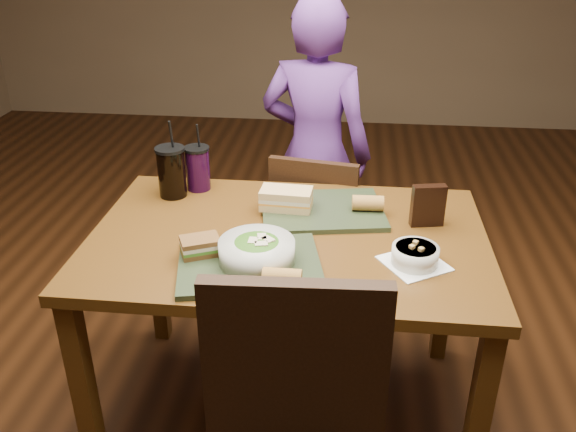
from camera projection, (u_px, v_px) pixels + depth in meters
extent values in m
plane|color=#381C0B|center=(288.00, 406.00, 2.34)|extent=(6.00, 6.00, 0.00)
cube|color=#513110|center=(84.00, 393.00, 1.90)|extent=(0.06, 0.06, 0.71)
cube|color=#513110|center=(477.00, 425.00, 1.79)|extent=(0.06, 0.06, 0.71)
cube|color=#513110|center=(156.00, 267.00, 2.57)|extent=(0.06, 0.06, 0.71)
cube|color=#513110|center=(446.00, 284.00, 2.45)|extent=(0.06, 0.06, 0.71)
cube|color=#513110|center=(288.00, 240.00, 2.01)|extent=(1.30, 0.85, 0.04)
cube|color=black|center=(295.00, 375.00, 1.42)|extent=(0.43, 0.06, 0.51)
cube|color=black|center=(314.00, 241.00, 2.71)|extent=(0.42, 0.42, 0.03)
cube|color=black|center=(313.00, 210.00, 2.46)|extent=(0.36, 0.10, 0.43)
cube|color=black|center=(276.00, 296.00, 2.68)|extent=(0.03, 0.03, 0.37)
cube|color=black|center=(346.00, 300.00, 2.65)|extent=(0.03, 0.03, 0.37)
cube|color=black|center=(284.00, 260.00, 2.95)|extent=(0.03, 0.03, 0.37)
cube|color=black|center=(348.00, 263.00, 2.92)|extent=(0.03, 0.03, 0.37)
imported|color=#562973|center=(316.00, 154.00, 2.78)|extent=(0.58, 0.45, 1.41)
cube|color=#26301B|center=(249.00, 265.00, 1.82)|extent=(0.48, 0.40, 0.02)
cube|color=#26301B|center=(322.00, 210.00, 2.14)|extent=(0.47, 0.39, 0.02)
cylinder|color=silver|center=(257.00, 251.00, 1.80)|extent=(0.23, 0.23, 0.07)
ellipsoid|color=#427219|center=(257.00, 247.00, 1.80)|extent=(0.19, 0.19, 0.06)
cube|color=beige|center=(268.00, 240.00, 1.79)|extent=(0.05, 0.04, 0.01)
cube|color=beige|center=(261.00, 244.00, 1.76)|extent=(0.04, 0.03, 0.01)
cube|color=beige|center=(253.00, 241.00, 1.78)|extent=(0.03, 0.04, 0.01)
cube|color=beige|center=(262.00, 237.00, 1.80)|extent=(0.03, 0.04, 0.01)
cube|color=white|center=(414.00, 263.00, 1.83)|extent=(0.24, 0.24, 0.00)
cylinder|color=silver|center=(415.00, 255.00, 1.82)|extent=(0.14, 0.14, 0.06)
cylinder|color=black|center=(416.00, 249.00, 1.81)|extent=(0.12, 0.12, 0.01)
cube|color=#B28947|center=(415.00, 243.00, 1.82)|extent=(0.02, 0.02, 0.01)
cube|color=#B28947|center=(412.00, 247.00, 1.80)|extent=(0.02, 0.02, 0.01)
cube|color=#B28947|center=(421.00, 249.00, 1.79)|extent=(0.02, 0.02, 0.01)
cube|color=#593819|center=(201.00, 251.00, 1.85)|extent=(0.14, 0.12, 0.02)
cube|color=#3F721E|center=(200.00, 248.00, 1.85)|extent=(0.14, 0.12, 0.01)
cube|color=beige|center=(200.00, 244.00, 1.84)|extent=(0.14, 0.12, 0.01)
cube|color=#593819|center=(200.00, 240.00, 1.83)|extent=(0.14, 0.12, 0.02)
cube|color=tan|center=(286.00, 205.00, 2.13)|extent=(0.18, 0.11, 0.03)
cube|color=orange|center=(286.00, 200.00, 2.12)|extent=(0.18, 0.11, 0.01)
cube|color=beige|center=(286.00, 198.00, 2.12)|extent=(0.18, 0.11, 0.01)
cube|color=tan|center=(286.00, 193.00, 2.11)|extent=(0.18, 0.11, 0.03)
cylinder|color=#AD7533|center=(282.00, 278.00, 1.68)|extent=(0.11, 0.05, 0.05)
cylinder|color=#AD7533|center=(368.00, 203.00, 2.11)|extent=(0.11, 0.06, 0.05)
cylinder|color=black|center=(172.00, 173.00, 2.23)|extent=(0.10, 0.10, 0.18)
cylinder|color=black|center=(169.00, 149.00, 2.19)|extent=(0.11, 0.11, 0.01)
cylinder|color=black|center=(171.00, 136.00, 2.17)|extent=(0.01, 0.03, 0.11)
cylinder|color=black|center=(198.00, 169.00, 2.29)|extent=(0.09, 0.09, 0.16)
cylinder|color=black|center=(196.00, 149.00, 2.25)|extent=(0.10, 0.10, 0.01)
cylinder|color=black|center=(198.00, 137.00, 2.23)|extent=(0.01, 0.03, 0.10)
cube|color=black|center=(428.00, 206.00, 2.03)|extent=(0.12, 0.05, 0.15)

